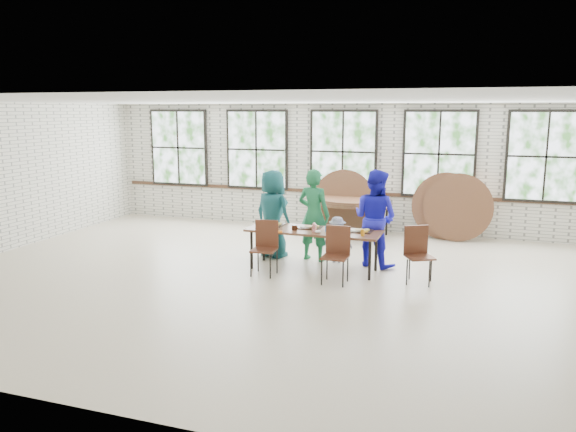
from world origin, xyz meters
name	(u,v)px	position (x,y,z in m)	size (l,w,h in m)	color
room	(343,154)	(0.00, 4.44, 1.83)	(12.00, 12.00, 12.00)	beige
dining_table	(314,233)	(0.33, 0.84, 0.69)	(2.41, 0.83, 0.74)	brown
chair_near_left	(265,243)	(-0.40, 0.34, 0.56)	(0.45, 0.44, 0.95)	#542C1C
chair_near_right	(337,250)	(0.90, 0.27, 0.56)	(0.42, 0.41, 0.95)	#542C1C
chair_spare	(418,249)	(2.18, 0.72, 0.56)	(0.56, 0.56, 0.95)	#542C1C
adult_teal	(273,214)	(-0.69, 1.49, 0.86)	(0.84, 0.55, 1.71)	navy
adult_green	(314,215)	(0.14, 1.49, 0.88)	(0.64, 0.42, 1.77)	#1E7344
toddler	(337,240)	(0.61, 1.49, 0.44)	(0.57, 0.33, 0.88)	#111B38
adult_blue	(375,218)	(1.32, 1.49, 0.90)	(0.87, 0.68, 1.79)	#1E1DCD
storage_table	(351,206)	(0.35, 3.85, 0.69)	(1.81, 0.78, 0.74)	brown
tabletop_clutter	(319,229)	(0.44, 0.83, 0.77)	(2.10, 0.60, 0.11)	black
round_tops_stacked	(351,201)	(0.35, 3.85, 0.80)	(1.50, 1.50, 0.13)	brown
round_tops_leaning	(414,205)	(1.74, 4.10, 0.73)	(4.07, 0.39, 1.49)	brown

